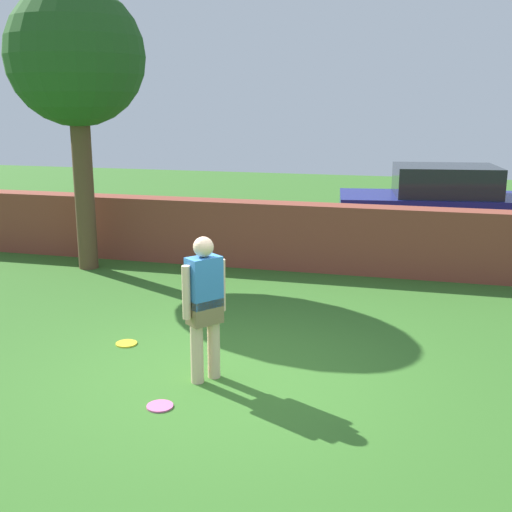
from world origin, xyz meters
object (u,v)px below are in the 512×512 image
(person, at_px, (204,302))
(frisbee_yellow, at_px, (126,343))
(frisbee_pink, at_px, (160,406))
(car, at_px, (444,208))
(tree, at_px, (76,60))

(person, bearing_deg, frisbee_yellow, 98.07)
(person, height_order, frisbee_pink, person)
(person, distance_m, frisbee_yellow, 1.76)
(frisbee_pink, relative_size, frisbee_yellow, 1.00)
(frisbee_pink, bearing_deg, car, 70.40)
(tree, distance_m, frisbee_pink, 6.97)
(frisbee_yellow, bearing_deg, tree, 125.25)
(person, bearing_deg, car, 17.70)
(frisbee_yellow, bearing_deg, car, 58.90)
(tree, bearing_deg, car, 27.01)
(person, bearing_deg, tree, 79.55)
(car, distance_m, frisbee_pink, 8.57)
(tree, relative_size, car, 1.12)
(person, distance_m, frisbee_pink, 1.18)
(tree, height_order, person, tree)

